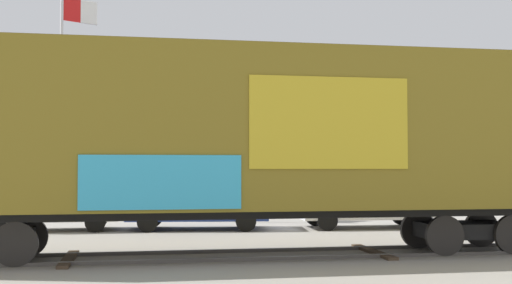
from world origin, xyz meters
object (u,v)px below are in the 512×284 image
Objects in this scene: flagpole at (68,72)px; parked_car_blue at (197,202)px; freight_car at (238,133)px; parked_car_silver at (47,201)px; parked_car_white at (364,202)px.

parked_car_blue is at bearing -42.18° from flagpole.
parked_car_blue is at bearing 95.31° from freight_car.
parked_car_silver is 0.97× the size of parked_car_white.
freight_car is 3.61× the size of parked_car_silver.
parked_car_silver is at bearing 128.08° from freight_car.
parked_car_silver is (-5.38, 6.86, -1.87)m from freight_car.
flagpole reaches higher than parked_car_blue.
parked_car_silver is at bearing 177.84° from parked_car_white.
freight_car is 3.43× the size of parked_car_blue.
parked_car_blue is (4.76, -0.20, -0.05)m from parked_car_silver.
parked_car_blue reaches higher than parked_car_white.
flagpole is 2.00× the size of parked_car_silver.
flagpole is 1.94× the size of parked_car_white.
freight_car is 3.49× the size of parked_car_white.
parked_car_white is (4.97, 6.47, -1.93)m from freight_car.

